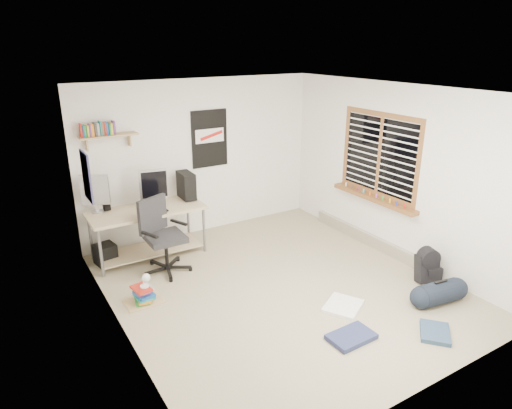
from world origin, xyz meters
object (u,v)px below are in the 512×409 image
desk (148,233)px  book_stack (143,291)px  office_chair (165,239)px  duffel_bag (439,293)px  backpack (427,268)px

desk → book_stack: bearing=-114.3°
office_chair → book_stack: size_ratio=2.34×
office_chair → book_stack: office_chair is taller
duffel_bag → book_stack: bearing=156.5°
office_chair → backpack: size_ratio=2.81×
desk → backpack: desk is taller
office_chair → backpack: (2.83, -2.08, -0.29)m
office_chair → backpack: bearing=-59.2°
desk → office_chair: 0.61m
desk → office_chair: (0.05, -0.59, 0.12)m
desk → backpack: (2.87, -2.67, -0.16)m
duffel_bag → book_stack: duffel_bag is taller
office_chair → book_stack: 0.88m
duffel_bag → book_stack: size_ratio=1.23×
backpack → duffel_bag: bearing=-105.9°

